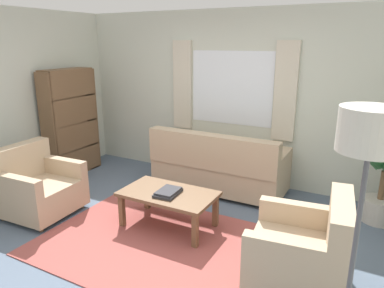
# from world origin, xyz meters

# --- Properties ---
(ground_plane) EXTENTS (6.24, 6.24, 0.00)m
(ground_plane) POSITION_xyz_m (0.00, 0.00, 0.00)
(ground_plane) COLOR slate
(wall_back) EXTENTS (5.32, 0.12, 2.60)m
(wall_back) POSITION_xyz_m (0.00, 2.26, 1.30)
(wall_back) COLOR beige
(wall_back) RESTS_ON ground_plane
(window_with_curtains) EXTENTS (1.98, 0.07, 1.40)m
(window_with_curtains) POSITION_xyz_m (0.00, 2.18, 1.45)
(window_with_curtains) COLOR white
(area_rug) EXTENTS (2.38, 1.85, 0.01)m
(area_rug) POSITION_xyz_m (0.00, 0.00, 0.01)
(area_rug) COLOR #9E4C47
(area_rug) RESTS_ON ground_plane
(couch) EXTENTS (1.90, 0.82, 0.92)m
(couch) POSITION_xyz_m (0.06, 1.62, 0.37)
(couch) COLOR tan
(couch) RESTS_ON ground_plane
(armchair_left) EXTENTS (0.86, 0.88, 0.88)m
(armchair_left) POSITION_xyz_m (-1.68, -0.10, 0.35)
(armchair_left) COLOR tan
(armchair_left) RESTS_ON ground_plane
(armchair_right) EXTENTS (0.91, 0.93, 0.88)m
(armchair_right) POSITION_xyz_m (1.60, 0.02, 0.35)
(armchair_right) COLOR tan
(armchair_right) RESTS_ON ground_plane
(coffee_table) EXTENTS (1.10, 0.64, 0.44)m
(coffee_table) POSITION_xyz_m (-0.02, 0.38, 0.38)
(coffee_table) COLOR brown
(coffee_table) RESTS_ON ground_plane
(book_stack_on_table) EXTENTS (0.26, 0.35, 0.05)m
(book_stack_on_table) POSITION_xyz_m (0.01, 0.34, 0.47)
(book_stack_on_table) COLOR #2D2D33
(book_stack_on_table) RESTS_ON coffee_table
(potted_plant) EXTENTS (1.15, 1.11, 1.13)m
(potted_plant) POSITION_xyz_m (2.18, 1.72, 0.51)
(potted_plant) COLOR #B7B2A8
(potted_plant) RESTS_ON ground_plane
(bookshelf) EXTENTS (0.30, 0.94, 1.72)m
(bookshelf) POSITION_xyz_m (-2.34, 1.22, 0.80)
(bookshelf) COLOR brown
(bookshelf) RESTS_ON ground_plane
(standing_lamp) EXTENTS (0.35, 0.35, 1.81)m
(standing_lamp) POSITION_xyz_m (2.00, -0.83, 1.53)
(standing_lamp) COLOR #4C4C51
(standing_lamp) RESTS_ON ground_plane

